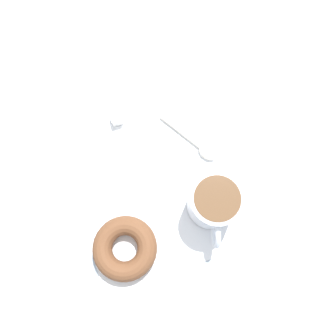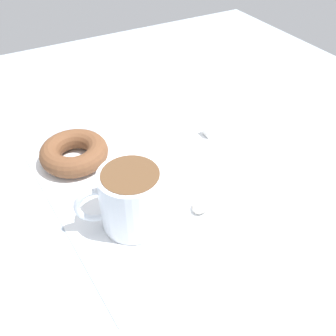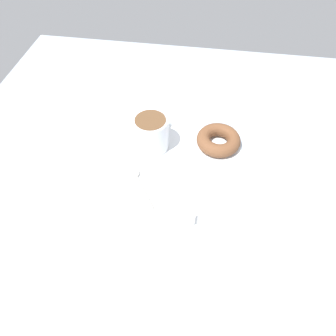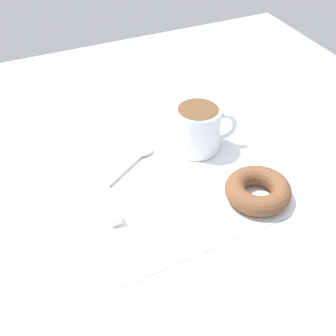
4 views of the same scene
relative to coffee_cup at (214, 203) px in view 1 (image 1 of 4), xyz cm
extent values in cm
cube|color=#99A8B7|center=(-8.95, -7.69, -5.86)|extent=(120.00, 120.00, 2.00)
cube|color=white|center=(-8.80, -5.58, -4.71)|extent=(38.06, 38.06, 0.30)
cylinder|color=silver|center=(-0.19, 0.05, -0.19)|extent=(8.79, 8.79, 8.73)
cylinder|color=brown|center=(-0.19, 0.05, 3.97)|extent=(7.59, 7.59, 0.60)
torus|color=silver|center=(4.53, -1.19, -0.19)|extent=(5.83, 2.34, 5.79)
torus|color=brown|center=(2.78, -16.87, -2.83)|extent=(11.29, 11.29, 3.45)
ellipsoid|color=#B7B2A8|center=(-9.84, 2.51, -4.11)|extent=(4.33, 3.99, 0.90)
cylinder|color=#B7B2A8|center=(-15.11, -0.99, -4.28)|extent=(9.08, 6.31, 0.56)
cube|color=white|center=(-21.26, -12.29, -3.57)|extent=(1.97, 1.97, 1.97)
camera|label=1|loc=(5.09, -9.72, 55.67)|focal=35.00mm
camera|label=2|loc=(12.73, 33.34, 35.53)|focal=40.00mm
camera|label=3|loc=(-58.41, -13.30, 56.14)|focal=35.00mm
camera|label=4|loc=(-35.00, -63.61, 50.67)|focal=50.00mm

